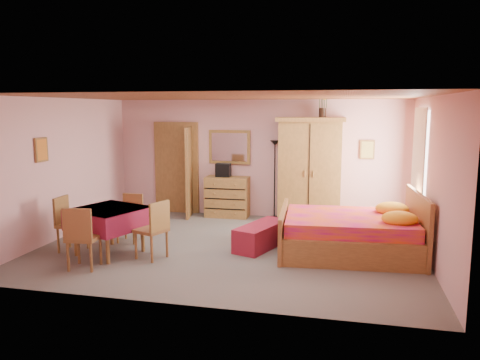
% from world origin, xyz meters
% --- Properties ---
extents(floor, '(6.50, 6.50, 0.00)m').
position_xyz_m(floor, '(0.00, 0.00, 0.00)').
color(floor, slate).
rests_on(floor, ground).
extents(ceiling, '(6.50, 6.50, 0.00)m').
position_xyz_m(ceiling, '(0.00, 0.00, 2.60)').
color(ceiling, brown).
rests_on(ceiling, wall_back).
extents(wall_back, '(6.50, 0.10, 2.60)m').
position_xyz_m(wall_back, '(0.00, 2.50, 1.30)').
color(wall_back, '#DFA1A3').
rests_on(wall_back, floor).
extents(wall_front, '(6.50, 0.10, 2.60)m').
position_xyz_m(wall_front, '(0.00, -2.50, 1.30)').
color(wall_front, '#DFA1A3').
rests_on(wall_front, floor).
extents(wall_left, '(0.10, 5.00, 2.60)m').
position_xyz_m(wall_left, '(-3.25, 0.00, 1.30)').
color(wall_left, '#DFA1A3').
rests_on(wall_left, floor).
extents(wall_right, '(0.10, 5.00, 2.60)m').
position_xyz_m(wall_right, '(3.25, 0.00, 1.30)').
color(wall_right, '#DFA1A3').
rests_on(wall_right, floor).
extents(doorway, '(1.06, 0.12, 2.15)m').
position_xyz_m(doorway, '(-1.90, 2.47, 1.02)').
color(doorway, '#9E6B35').
rests_on(doorway, floor).
extents(window, '(0.08, 1.40, 1.95)m').
position_xyz_m(window, '(3.21, 1.20, 1.45)').
color(window, white).
rests_on(window, wall_right).
extents(picture_left, '(0.04, 0.32, 0.42)m').
position_xyz_m(picture_left, '(-3.22, -0.60, 1.70)').
color(picture_left, orange).
rests_on(picture_left, wall_left).
extents(picture_back, '(0.30, 0.04, 0.40)m').
position_xyz_m(picture_back, '(2.35, 2.47, 1.55)').
color(picture_back, '#D8BF59').
rests_on(picture_back, wall_back).
extents(chest_of_drawers, '(0.96, 0.49, 0.90)m').
position_xyz_m(chest_of_drawers, '(-0.64, 2.27, 0.45)').
color(chest_of_drawers, '#A27337').
rests_on(chest_of_drawers, floor).
extents(wall_mirror, '(0.96, 0.10, 0.76)m').
position_xyz_m(wall_mirror, '(-0.64, 2.48, 1.55)').
color(wall_mirror, silver).
rests_on(wall_mirror, wall_back).
extents(stereo, '(0.33, 0.24, 0.30)m').
position_xyz_m(stereo, '(-0.73, 2.27, 1.05)').
color(stereo, black).
rests_on(stereo, chest_of_drawers).
extents(floor_lamp, '(0.24, 0.24, 1.72)m').
position_xyz_m(floor_lamp, '(0.41, 2.36, 0.86)').
color(floor_lamp, black).
rests_on(floor_lamp, floor).
extents(wardrobe, '(1.45, 0.79, 2.22)m').
position_xyz_m(wardrobe, '(1.18, 2.21, 1.11)').
color(wardrobe, '#A27536').
rests_on(wardrobe, floor).
extents(sunflower_vase, '(0.22, 0.22, 0.54)m').
position_xyz_m(sunflower_vase, '(1.41, 2.27, 2.49)').
color(sunflower_vase, yellow).
rests_on(sunflower_vase, wardrobe).
extents(bed, '(2.41, 1.96, 1.06)m').
position_xyz_m(bed, '(2.01, 0.11, 0.53)').
color(bed, '#C0126E').
rests_on(bed, floor).
extents(bench, '(0.85, 1.32, 0.41)m').
position_xyz_m(bench, '(0.53, 0.12, 0.21)').
color(bench, maroon).
rests_on(bench, floor).
extents(dining_table, '(1.35, 1.35, 0.77)m').
position_xyz_m(dining_table, '(-1.88, -0.80, 0.39)').
color(dining_table, maroon).
rests_on(dining_table, floor).
extents(chair_south, '(0.49, 0.49, 0.97)m').
position_xyz_m(chair_south, '(-1.90, -1.54, 0.48)').
color(chair_south, brown).
rests_on(chair_south, floor).
extents(chair_north, '(0.39, 0.39, 0.86)m').
position_xyz_m(chair_north, '(-1.88, -0.07, 0.43)').
color(chair_north, '#9F7136').
rests_on(chair_north, floor).
extents(chair_west, '(0.44, 0.44, 0.93)m').
position_xyz_m(chair_west, '(-2.56, -0.80, 0.47)').
color(chair_west, '#A47337').
rests_on(chair_west, floor).
extents(chair_east, '(0.56, 0.56, 0.95)m').
position_xyz_m(chair_east, '(-1.10, -0.87, 0.48)').
color(chair_east, '#915D31').
rests_on(chair_east, floor).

